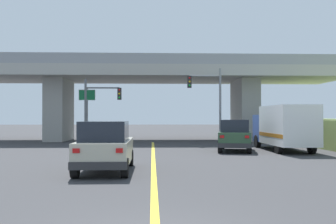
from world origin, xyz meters
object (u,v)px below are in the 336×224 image
at_px(suv_lead, 105,146).
at_px(traffic_signal_nearside, 210,96).
at_px(traffic_signal_farside, 98,103).
at_px(highway_sign, 87,103).
at_px(box_truck, 284,127).
at_px(suv_crossing, 235,135).

relative_size(suv_lead, traffic_signal_nearside, 0.77).
height_order(traffic_signal_nearside, traffic_signal_farside, traffic_signal_nearside).
height_order(suv_lead, traffic_signal_nearside, traffic_signal_nearside).
bearing_deg(suv_lead, highway_sign, 101.39).
relative_size(box_truck, traffic_signal_nearside, 1.16).
bearing_deg(box_truck, traffic_signal_nearside, 122.64).
bearing_deg(suv_lead, suv_crossing, 52.30).
distance_m(suv_lead, traffic_signal_nearside, 17.19).
height_order(suv_lead, traffic_signal_farside, traffic_signal_farside).
distance_m(suv_lead, highway_sign, 19.33).
distance_m(suv_crossing, box_truck, 3.31).
xyz_separation_m(suv_crossing, traffic_signal_farside, (-9.62, 6.73, 2.29)).
xyz_separation_m(suv_crossing, traffic_signal_nearside, (-0.69, 6.39, 2.86)).
bearing_deg(traffic_signal_farside, box_truck, -26.78).
bearing_deg(box_truck, suv_crossing, -175.89).
distance_m(suv_crossing, traffic_signal_farside, 11.96).
bearing_deg(highway_sign, traffic_signal_nearside, -16.97).
bearing_deg(traffic_signal_farside, suv_crossing, -34.99).
xyz_separation_m(box_truck, traffic_signal_nearside, (-3.95, 6.16, 2.32)).
height_order(traffic_signal_farside, highway_sign, traffic_signal_farside).
bearing_deg(suv_crossing, suv_lead, -115.02).
xyz_separation_m(suv_lead, suv_crossing, (7.17, 9.27, -0.00)).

